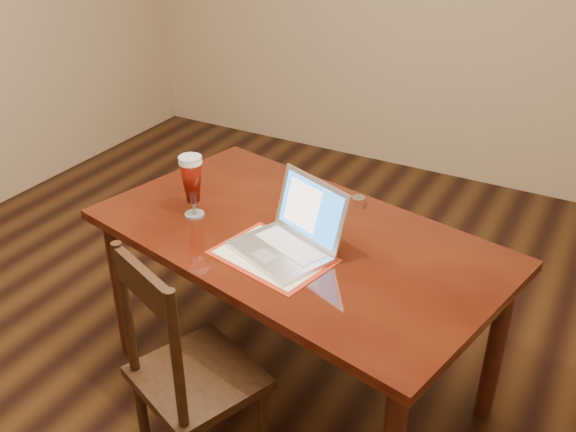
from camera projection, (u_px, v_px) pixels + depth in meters
The scene contains 3 objects.
ground at pixel (226, 358), 3.07m from camera, with size 5.00×5.00×0.00m, color black.
dining_table at pixel (294, 252), 2.62m from camera, with size 1.81×1.26×1.04m.
dining_chair at pixel (189, 375), 2.31m from camera, with size 0.54×0.53×1.00m.
Camera 1 is at (1.40, -1.90, 2.10)m, focal length 40.00 mm.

